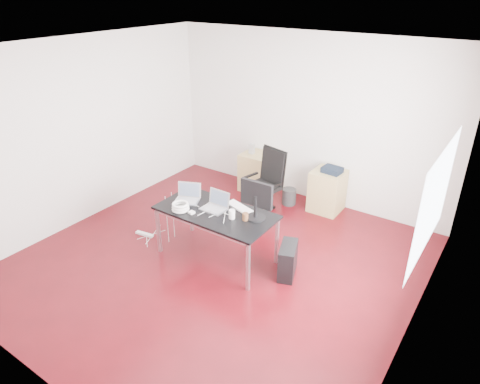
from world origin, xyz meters
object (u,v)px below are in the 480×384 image
Objects in this scene: filing_cabinet_right at (327,191)px; pc_tower at (288,260)px; filing_cabinet_left at (256,172)px; desk at (216,215)px; office_chair at (266,180)px.

filing_cabinet_right is 1.96m from pc_tower.
filing_cabinet_left is 1.00× the size of filing_cabinet_right.
filing_cabinet_right is (1.39, 0.00, 0.00)m from filing_cabinet_left.
desk is 2.27m from filing_cabinet_left.
filing_cabinet_right reaches higher than pc_tower.
filing_cabinet_left is at bearing 108.47° from desk.
pc_tower is (1.10, -1.26, -0.39)m from office_chair.
office_chair is 0.94m from filing_cabinet_left.
filing_cabinet_left is 1.39m from filing_cabinet_right.
office_chair is at bearing -139.29° from filing_cabinet_right.
office_chair is 1.06m from filing_cabinet_right.
filing_cabinet_left is at bearing 145.99° from office_chair.
filing_cabinet_left and filing_cabinet_right have the same top height.
office_chair is at bearing 111.20° from pc_tower.
filing_cabinet_right is 1.56× the size of pc_tower.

